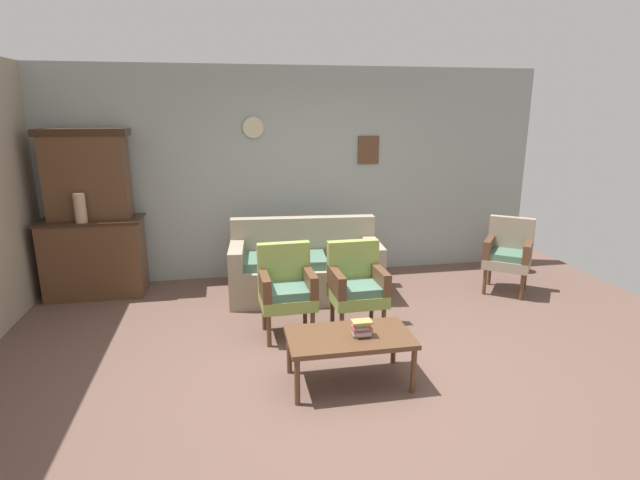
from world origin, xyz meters
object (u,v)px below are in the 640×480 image
at_px(side_cabinet, 95,257).
at_px(coffee_table, 349,340).
at_px(book_stack_on_table, 362,328).
at_px(floor_vase_by_wall, 511,251).
at_px(vase_on_cabinet, 80,208).
at_px(wingback_chair_by_fireplace, 508,252).
at_px(armchair_near_cabinet, 286,286).
at_px(floral_couch, 305,269).
at_px(armchair_near_couch_end, 357,283).

xyz_separation_m(side_cabinet, coffee_table, (2.50, -2.51, -0.09)).
xyz_separation_m(book_stack_on_table, floor_vase_by_wall, (2.80, 2.44, -0.21)).
bearing_deg(book_stack_on_table, coffee_table, 160.20).
distance_m(vase_on_cabinet, wingback_chair_by_fireplace, 5.02).
xyz_separation_m(armchair_near_cabinet, floor_vase_by_wall, (3.28, 1.41, -0.22)).
bearing_deg(coffee_table, vase_on_cabinet, 137.48).
relative_size(coffee_table, floor_vase_by_wall, 1.79).
bearing_deg(floor_vase_by_wall, floral_couch, -172.40).
relative_size(armchair_near_couch_end, book_stack_on_table, 5.57).
xyz_separation_m(side_cabinet, book_stack_on_table, (2.59, -2.54, 0.02)).
relative_size(side_cabinet, book_stack_on_table, 7.15).
bearing_deg(vase_on_cabinet, wingback_chair_by_fireplace, -7.28).
distance_m(side_cabinet, vase_on_cabinet, 0.66).
xyz_separation_m(side_cabinet, armchair_near_couch_end, (2.80, -1.56, 0.03)).
distance_m(wingback_chair_by_fireplace, book_stack_on_table, 2.89).
relative_size(side_cabinet, wingback_chair_by_fireplace, 1.28).
relative_size(book_stack_on_table, floor_vase_by_wall, 0.29).
bearing_deg(floor_vase_by_wall, vase_on_cabinet, -179.21).
height_order(wingback_chair_by_fireplace, coffee_table, wingback_chair_by_fireplace).
bearing_deg(coffee_table, floor_vase_by_wall, 39.80).
distance_m(side_cabinet, floral_couch, 2.51).
height_order(vase_on_cabinet, armchair_near_cabinet, vase_on_cabinet).
bearing_deg(armchair_near_couch_end, floral_couch, 108.09).
bearing_deg(armchair_near_couch_end, floor_vase_by_wall, 29.41).
xyz_separation_m(armchair_near_cabinet, coffee_table, (0.39, -1.00, -0.12)).
xyz_separation_m(armchair_near_couch_end, book_stack_on_table, (-0.22, -0.98, -0.01)).
xyz_separation_m(floral_couch, armchair_near_couch_end, (0.35, -1.07, 0.17)).
height_order(book_stack_on_table, floor_vase_by_wall, floor_vase_by_wall).
bearing_deg(armchair_near_cabinet, floor_vase_by_wall, 23.28).
xyz_separation_m(side_cabinet, vase_on_cabinet, (-0.05, -0.18, 0.63)).
distance_m(floral_couch, wingback_chair_by_fireplace, 2.47).
bearing_deg(wingback_chair_by_fireplace, coffee_table, -144.63).
bearing_deg(vase_on_cabinet, side_cabinet, 74.39).
bearing_deg(armchair_near_couch_end, vase_on_cabinet, 154.14).
relative_size(armchair_near_couch_end, coffee_table, 0.90).
bearing_deg(side_cabinet, book_stack_on_table, -44.50).
relative_size(side_cabinet, floral_couch, 0.64).
bearing_deg(coffee_table, floral_couch, 91.18).
relative_size(armchair_near_cabinet, armchair_near_couch_end, 1.00).
bearing_deg(armchair_near_couch_end, coffee_table, -107.85).
bearing_deg(book_stack_on_table, floral_couch, 93.70).
xyz_separation_m(armchair_near_cabinet, wingback_chair_by_fireplace, (2.79, 0.70, 0.00)).
xyz_separation_m(wingback_chair_by_fireplace, book_stack_on_table, (-2.31, -1.74, -0.01)).
relative_size(armchair_near_cabinet, coffee_table, 0.90).
relative_size(side_cabinet, coffee_table, 1.16).
height_order(side_cabinet, armchair_near_cabinet, side_cabinet).
bearing_deg(book_stack_on_table, side_cabinet, 135.50).
bearing_deg(side_cabinet, floor_vase_by_wall, -1.06).
relative_size(floral_couch, armchair_near_cabinet, 2.01).
relative_size(side_cabinet, armchair_near_couch_end, 1.28).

